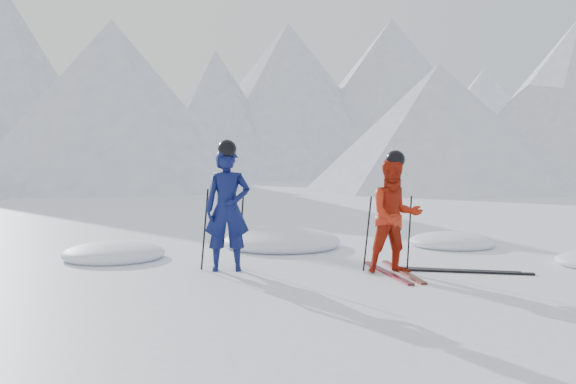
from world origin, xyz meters
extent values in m
plane|color=white|center=(0.00, 0.00, 0.00)|extent=(160.00, 160.00, 0.00)
cone|color=#B2BCD1|center=(-11.51, 40.48, 7.17)|extent=(23.96, 23.96, 14.35)
cone|color=#B2BCD1|center=(-5.08, 51.27, 5.96)|extent=(17.69, 17.69, 11.93)
cone|color=#B2BCD1|center=(4.51, 43.52, 5.42)|extent=(19.63, 19.63, 10.85)
cone|color=#B2BCD1|center=(11.74, 46.25, 7.07)|extent=(23.31, 23.31, 14.15)
cone|color=#B2BCD1|center=(21.49, 44.84, 7.44)|extent=(28.94, 28.94, 14.88)
cone|color=silver|center=(31.93, 45.34, 5.38)|extent=(24.45, 24.45, 10.76)
cone|color=#B2BCD1|center=(12.00, 20.00, 3.25)|extent=(14.00, 14.00, 6.50)
cone|color=#B2BCD1|center=(-4.00, 26.00, 4.50)|extent=(16.00, 16.00, 9.00)
imported|color=#0C1348|center=(-2.68, 0.53, 0.87)|extent=(0.70, 0.53, 1.74)
imported|color=#AD230D|center=(-0.51, -0.32, 0.79)|extent=(0.84, 0.69, 1.59)
cylinder|color=black|center=(-2.98, 0.68, 0.58)|extent=(0.12, 0.08, 1.15)
cylinder|color=black|center=(-2.43, 0.78, 0.58)|extent=(0.12, 0.07, 1.16)
cylinder|color=black|center=(-0.81, -0.07, 0.53)|extent=(0.11, 0.09, 1.06)
cylinder|color=black|center=(-0.21, -0.17, 0.53)|extent=(0.11, 0.08, 1.06)
cube|color=black|center=(-0.63, -0.32, 0.01)|extent=(0.23, 1.70, 0.03)
cube|color=black|center=(-0.39, -0.32, 0.01)|extent=(0.35, 1.69, 0.03)
cube|color=black|center=(0.39, -0.45, 0.01)|extent=(1.52, 0.93, 0.03)
cube|color=black|center=(0.49, -0.60, 0.01)|extent=(1.54, 0.88, 0.03)
ellipsoid|color=white|center=(-4.22, 2.09, 0.00)|extent=(1.61, 1.61, 0.35)
ellipsoid|color=white|center=(1.70, 1.81, 0.00)|extent=(1.54, 1.54, 0.34)
ellipsoid|color=white|center=(-1.31, 2.57, 0.00)|extent=(2.11, 2.11, 0.46)
camera|label=1|loc=(-4.29, -7.89, 1.56)|focal=38.00mm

